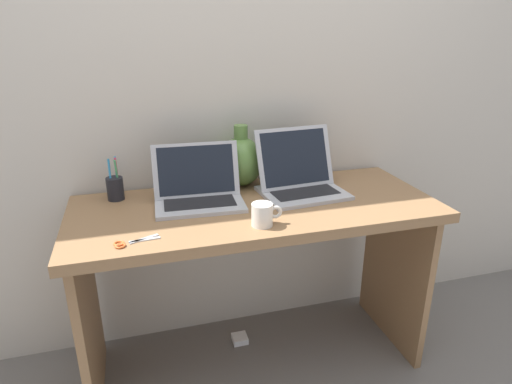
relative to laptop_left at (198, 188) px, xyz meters
name	(u,v)px	position (x,y,z in m)	size (l,w,h in m)	color
ground_plane	(256,359)	(0.21, -0.08, -0.81)	(6.00, 6.00, 0.00)	slate
back_wall	(234,78)	(0.21, 0.25, 0.39)	(4.40, 0.04, 2.40)	beige
desk	(256,243)	(0.21, -0.08, -0.23)	(1.41, 0.58, 0.76)	olive
laptop_left	(198,188)	(0.00, 0.00, 0.00)	(0.35, 0.25, 0.22)	#B2B2B7
laptop_right	(299,176)	(0.42, 0.00, 0.01)	(0.35, 0.29, 0.25)	#B2B2B7
green_vase	(241,161)	(0.21, 0.15, 0.05)	(0.18, 0.18, 0.26)	#5B843D
coffee_mug	(263,215)	(0.18, -0.27, -0.02)	(0.11, 0.07, 0.08)	white
pen_cup	(115,187)	(-0.31, 0.12, -0.01)	(0.07, 0.07, 0.17)	black
scissors	(129,243)	(-0.27, -0.29, -0.06)	(0.15, 0.07, 0.01)	#B7B7BC
power_brick	(240,339)	(0.17, 0.05, -0.80)	(0.07, 0.07, 0.03)	white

